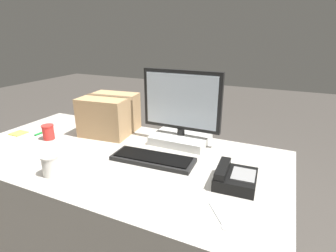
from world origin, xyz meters
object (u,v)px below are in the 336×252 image
(paper_cup_right, at_px, (50,165))
(cardboard_box, at_px, (110,114))
(desk_phone, at_px, (234,178))
(paper_cup_left, at_px, (48,132))
(monitor, at_px, (181,117))
(keyboard, at_px, (153,159))
(pen_marker, at_px, (44,132))
(sticky_note_pad, at_px, (19,133))
(spoon, at_px, (219,219))

(paper_cup_right, relative_size, cardboard_box, 0.29)
(cardboard_box, bearing_deg, paper_cup_right, -81.27)
(desk_phone, xyz_separation_m, paper_cup_left, (-1.17, 0.04, 0.02))
(monitor, height_order, keyboard, monitor)
(keyboard, height_order, desk_phone, desk_phone)
(keyboard, distance_m, pen_marker, 0.86)
(desk_phone, height_order, pen_marker, desk_phone)
(sticky_note_pad, bearing_deg, cardboard_box, 27.85)
(monitor, bearing_deg, sticky_note_pad, -162.86)
(paper_cup_left, relative_size, paper_cup_right, 0.93)
(paper_cup_right, xyz_separation_m, pen_marker, (-0.49, 0.38, -0.05))
(desk_phone, xyz_separation_m, spoon, (0.00, -0.26, -0.03))
(paper_cup_left, distance_m, paper_cup_right, 0.48)
(paper_cup_right, distance_m, sticky_note_pad, 0.70)
(cardboard_box, bearing_deg, keyboard, -29.35)
(keyboard, relative_size, cardboard_box, 1.28)
(paper_cup_right, relative_size, spoon, 0.76)
(desk_phone, height_order, spoon, desk_phone)
(keyboard, xyz_separation_m, pen_marker, (-0.86, 0.06, -0.01))
(cardboard_box, xyz_separation_m, sticky_note_pad, (-0.54, -0.28, -0.12))
(monitor, height_order, sticky_note_pad, monitor)
(pen_marker, relative_size, sticky_note_pad, 1.61)
(sticky_note_pad, bearing_deg, monitor, 17.14)
(pen_marker, bearing_deg, keyboard, -93.24)
(monitor, distance_m, paper_cup_left, 0.84)
(spoon, relative_size, pen_marker, 0.94)
(cardboard_box, height_order, sticky_note_pad, cardboard_box)
(spoon, bearing_deg, sticky_note_pad, -137.92)
(desk_phone, relative_size, sticky_note_pad, 2.27)
(paper_cup_left, relative_size, sticky_note_pad, 1.07)
(paper_cup_left, relative_size, spoon, 0.71)
(desk_phone, xyz_separation_m, pen_marker, (-1.29, 0.11, -0.03))
(monitor, relative_size, sticky_note_pad, 5.42)
(cardboard_box, bearing_deg, pen_marker, -153.57)
(paper_cup_right, bearing_deg, pen_marker, 141.99)
(desk_phone, bearing_deg, paper_cup_left, 174.99)
(spoon, distance_m, pen_marker, 1.34)
(pen_marker, xyz_separation_m, sticky_note_pad, (-0.14, -0.09, -0.00))
(desk_phone, xyz_separation_m, cardboard_box, (-0.89, 0.31, 0.09))
(paper_cup_left, bearing_deg, spoon, -14.26)
(desk_phone, relative_size, paper_cup_left, 2.12)
(spoon, distance_m, cardboard_box, 1.06)
(desk_phone, distance_m, sticky_note_pad, 1.43)
(monitor, relative_size, paper_cup_right, 4.73)
(cardboard_box, bearing_deg, sticky_note_pad, -152.15)
(spoon, height_order, sticky_note_pad, sticky_note_pad)
(monitor, height_order, pen_marker, monitor)
(sticky_note_pad, bearing_deg, paper_cup_right, -25.42)
(keyboard, height_order, paper_cup_right, paper_cup_right)
(paper_cup_left, height_order, paper_cup_right, paper_cup_right)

